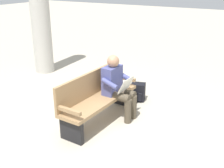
{
  "coord_description": "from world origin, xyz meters",
  "views": [
    {
      "loc": [
        3.74,
        2.47,
        2.47
      ],
      "look_at": [
        -0.15,
        0.15,
        0.7
      ],
      "focal_mm": 44.24,
      "sensor_mm": 36.0,
      "label": 1
    }
  ],
  "objects": [
    {
      "name": "ground_plane",
      "position": [
        0.0,
        0.0,
        0.0
      ],
      "size": [
        40.0,
        40.0,
        0.0
      ],
      "primitive_type": "plane",
      "color": "#B7AD99"
    },
    {
      "name": "support_pillar",
      "position": [
        -1.59,
        -2.88,
        1.79
      ],
      "size": [
        0.5,
        0.5,
        3.58
      ],
      "primitive_type": "cylinder",
      "color": "#B2AFA8",
      "rests_on": "ground"
    },
    {
      "name": "bench_near",
      "position": [
        -0.0,
        -0.07,
        0.46
      ],
      "size": [
        1.82,
        0.55,
        0.9
      ],
      "rotation": [
        0.0,
        0.0,
        -0.04
      ],
      "color": "#9E7A51",
      "rests_on": "ground"
    },
    {
      "name": "person_seated",
      "position": [
        -0.3,
        0.17,
        0.63
      ],
      "size": [
        0.58,
        0.58,
        1.18
      ],
      "rotation": [
        0.0,
        0.0,
        -0.04
      ],
      "color": "#474C84",
      "rests_on": "ground"
    },
    {
      "name": "backpack",
      "position": [
        -1.16,
        0.19,
        0.19
      ],
      "size": [
        0.31,
        0.34,
        0.38
      ],
      "rotation": [
        0.0,
        0.0,
        4.99
      ],
      "color": "black",
      "rests_on": "ground"
    }
  ]
}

